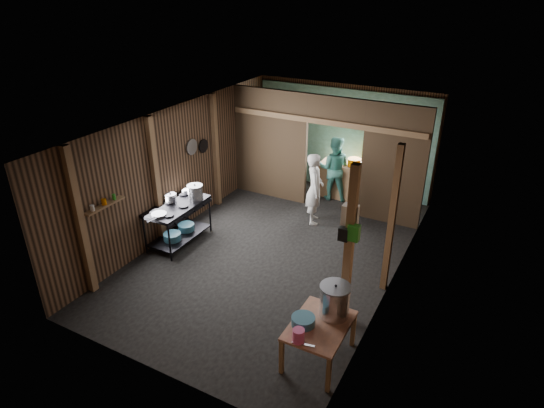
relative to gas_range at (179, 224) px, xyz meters
The scene contains 42 objects.
floor 2.03m from the gas_range, 18.49° to the left, with size 4.50×7.00×0.00m, color #262424.
ceiling 2.95m from the gas_range, 18.49° to the left, with size 4.50×7.00×0.00m, color black.
wall_back 4.62m from the gas_range, 65.52° to the left, with size 4.50×0.00×2.60m, color brown.
wall_front 3.54m from the gas_range, 56.79° to the right, with size 4.50×0.00×2.60m, color brown.
wall_left 1.15m from the gas_range, 120.49° to the left, with size 0.00×7.00×2.60m, color brown.
wall_right 4.27m from the gas_range, ahead, with size 0.00×7.00×2.60m, color brown.
partition_left 3.02m from the gas_range, 78.90° to the left, with size 1.85×0.10×2.60m, color #42321E.
partition_right 4.55m from the gas_range, 39.31° to the left, with size 1.35×0.10×2.60m, color #42321E.
partition_header 4.01m from the gas_range, 53.02° to the left, with size 1.30×0.10×0.60m, color #42321E.
turquoise_panel 4.56m from the gas_range, 65.20° to the left, with size 4.40×0.06×2.50m, color #7CBFBF.
back_counter 4.19m from the gas_range, 58.65° to the left, with size 1.20×0.50×0.85m, color #8A6141.
wall_clock 4.79m from the gas_range, 62.13° to the left, with size 0.20×0.20×0.03m, color silver.
post_left_a 2.18m from the gas_range, 98.65° to the right, with size 0.10×0.12×2.60m, color #8A6141.
post_left_b 0.95m from the gas_range, 150.25° to the right, with size 0.10×0.12×2.60m, color #8A6141.
post_left_c 2.05m from the gas_range, 99.32° to the left, with size 0.10×0.12×2.60m, color #8A6141.
post_right 4.18m from the gas_range, ahead, with size 0.10×0.12×2.60m, color #8A6141.
post_free 3.89m from the gas_range, 10.21° to the right, with size 0.12×0.12×2.60m, color #8A6141.
cross_beam 3.73m from the gas_range, 55.92° to the left, with size 4.40×0.12×0.12m, color #8A6141.
pan_lid_big 1.64m from the gas_range, 107.79° to the left, with size 0.34×0.34×0.03m, color slate.
pan_lid_small 1.85m from the gas_range, 103.01° to the left, with size 0.30×0.30×0.03m, color black.
wall_shelf 1.79m from the gas_range, 100.40° to the right, with size 0.14×0.80×0.03m, color #8A6141.
jar_white 2.03m from the gas_range, 98.91° to the right, with size 0.07×0.07×0.10m, color silver.
jar_yellow 1.83m from the gas_range, 100.40° to the right, with size 0.08×0.08×0.10m, color #D16600.
jar_green 1.66m from the gas_range, 102.17° to the right, with size 0.06×0.06×0.10m, color #249021.
bag_white 3.97m from the gas_range, ahead, with size 0.22×0.15×0.32m, color silver.
bag_green 4.05m from the gas_range, 10.90° to the right, with size 0.16×0.12×0.24m, color #249021.
bag_black 3.90m from the gas_range, 11.60° to the right, with size 0.14×0.10×0.20m, color black.
gas_range is the anchor object (origin of this frame).
prep_table 4.05m from the gas_range, 23.69° to the right, with size 0.74×1.02×0.60m, color tan, non-canonical shape.
stove_pot_large 0.70m from the gas_range, 66.45° to the left, with size 0.31×0.31×0.32m, color silver, non-canonical shape.
stove_pot_med 0.53m from the gas_range, 166.31° to the left, with size 0.22×0.22×0.20m, color silver, non-canonical shape.
stove_saucepan 0.71m from the gas_range, 108.50° to the left, with size 0.14×0.14×0.09m, color silver.
frying_pan 0.68m from the gas_range, 90.00° to the right, with size 0.29×0.51×0.07m, color slate, non-canonical shape.
blue_tub_front 0.29m from the gas_range, 90.00° to the right, with size 0.35×0.35×0.14m, color #2F657E.
blue_tub_back 0.29m from the gas_range, 90.00° to the left, with size 0.33×0.33×0.13m, color #2F657E.
stock_pot 4.06m from the gas_range, 19.60° to the right, with size 0.43×0.43×0.50m, color silver, non-canonical shape.
wash_basin 3.92m from the gas_range, 26.25° to the right, with size 0.32×0.32×0.12m, color #2F657E.
pink_bucket 4.15m from the gas_range, 29.78° to the right, with size 0.16×0.16×0.19m, color #E64F91.
knife 4.22m from the gas_range, 29.52° to the right, with size 0.30×0.04×0.01m, color silver.
yellow_tub 4.33m from the gas_range, 56.35° to the left, with size 0.32×0.32×0.18m, color #D16600.
cook 2.92m from the gas_range, 45.51° to the left, with size 0.57×0.37×1.57m, color silver.
worker_back 3.93m from the gas_range, 59.98° to the left, with size 0.75×0.58×1.54m, color teal.
Camera 1 is at (3.54, -6.84, 4.81)m, focal length 30.40 mm.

